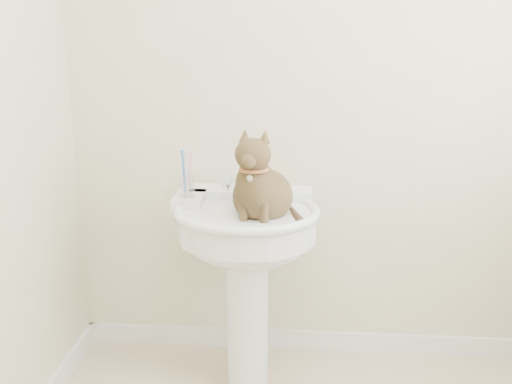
# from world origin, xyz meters

# --- Properties ---
(wall_back) EXTENTS (2.20, 0.00, 2.50)m
(wall_back) POSITION_xyz_m (0.00, 1.10, 1.25)
(wall_back) COLOR beige
(wall_back) RESTS_ON ground
(baseboard_back) EXTENTS (2.20, 0.02, 0.09)m
(baseboard_back) POSITION_xyz_m (0.00, 1.09, 0.04)
(baseboard_back) COLOR white
(baseboard_back) RESTS_ON floor
(pedestal_sink) EXTENTS (0.58, 0.57, 0.80)m
(pedestal_sink) POSITION_xyz_m (-0.32, 0.81, 0.63)
(pedestal_sink) COLOR white
(pedestal_sink) RESTS_ON floor
(faucet) EXTENTS (0.28, 0.12, 0.14)m
(faucet) POSITION_xyz_m (-0.32, 0.95, 0.84)
(faucet) COLOR silver
(faucet) RESTS_ON pedestal_sink
(soap_bar) EXTENTS (0.10, 0.07, 0.03)m
(soap_bar) POSITION_xyz_m (-0.23, 1.03, 0.82)
(soap_bar) COLOR #E35337
(soap_bar) RESTS_ON pedestal_sink
(toothbrush_cup) EXTENTS (0.07, 0.07, 0.18)m
(toothbrush_cup) POSITION_xyz_m (-0.56, 0.84, 0.85)
(toothbrush_cup) COLOR silver
(toothbrush_cup) RESTS_ON pedestal_sink
(cat) EXTENTS (0.25, 0.32, 0.46)m
(cat) POSITION_xyz_m (-0.26, 0.76, 0.86)
(cat) COLOR brown
(cat) RESTS_ON pedestal_sink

